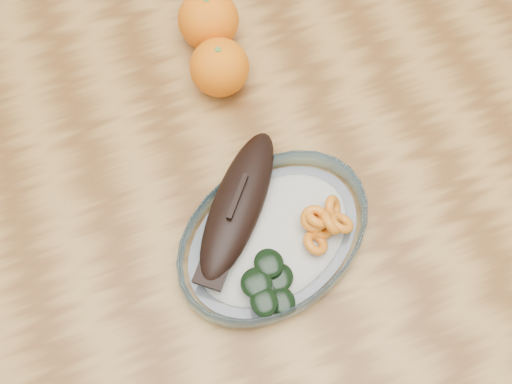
% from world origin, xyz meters
% --- Properties ---
extents(ground, '(3.00, 3.00, 0.00)m').
position_xyz_m(ground, '(0.00, 0.00, 0.00)').
color(ground, slate).
rests_on(ground, ground).
extents(dining_table, '(1.20, 0.80, 0.75)m').
position_xyz_m(dining_table, '(0.00, 0.00, 0.65)').
color(dining_table, brown).
rests_on(dining_table, ground).
extents(plated_meal, '(0.59, 0.59, 0.08)m').
position_xyz_m(plated_meal, '(-0.03, -0.12, 0.77)').
color(plated_meal, white).
rests_on(plated_meal, dining_table).
extents(orange_left, '(0.08, 0.08, 0.08)m').
position_xyz_m(orange_left, '(-0.00, 0.19, 0.79)').
color(orange_left, '#FF6C05').
rests_on(orange_left, dining_table).
extents(orange_right, '(0.08, 0.08, 0.08)m').
position_xyz_m(orange_right, '(-0.01, 0.12, 0.79)').
color(orange_right, '#FF6C05').
rests_on(orange_right, dining_table).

